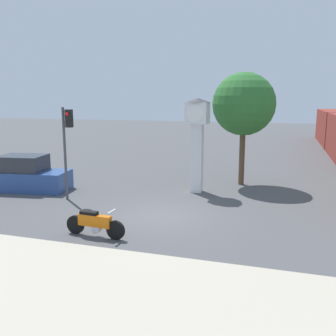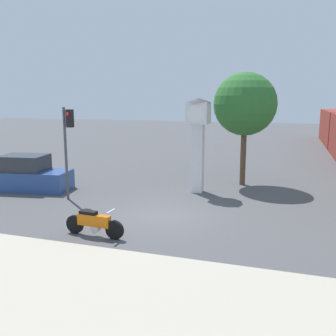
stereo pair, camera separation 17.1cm
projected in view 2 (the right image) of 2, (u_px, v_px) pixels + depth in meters
name	position (u px, v px, depth m)	size (l,w,h in m)	color
ground_plane	(162.00, 215.00, 15.11)	(120.00, 120.00, 0.00)	#4C4C4F
sidewalk_strip	(67.00, 301.00, 8.65)	(36.00, 6.00, 0.10)	#B2A893
motorcycle	(94.00, 223.00, 12.76)	(2.24, 0.49, 0.99)	black
clock_tower	(198.00, 131.00, 18.35)	(1.25, 1.25, 4.67)	white
traffic_light	(68.00, 137.00, 16.99)	(0.50, 0.35, 4.27)	#47474C
street_tree	(245.00, 104.00, 19.71)	(3.33, 3.33, 6.02)	brown
parked_car	(28.00, 175.00, 19.27)	(4.42, 2.40, 1.80)	#2D4C8C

